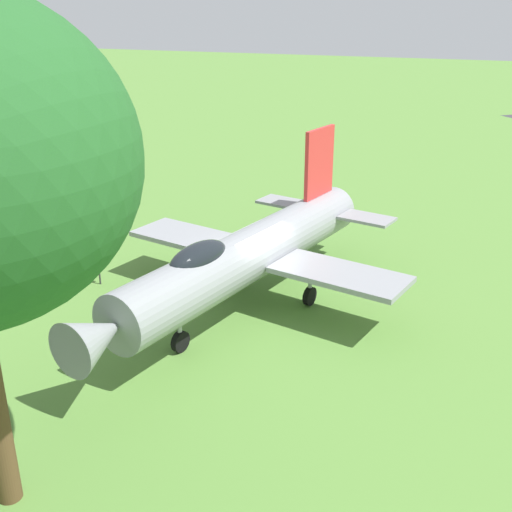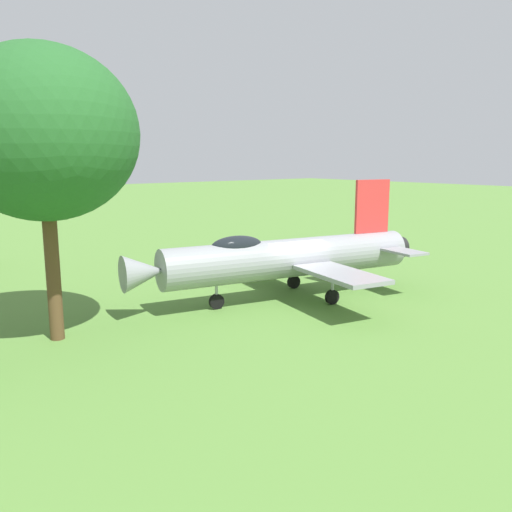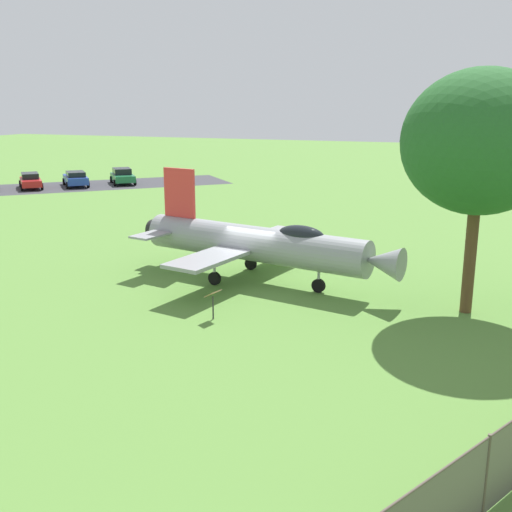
{
  "view_description": "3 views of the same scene",
  "coord_description": "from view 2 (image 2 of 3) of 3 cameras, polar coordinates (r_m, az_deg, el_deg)",
  "views": [
    {
      "loc": [
        -6.89,
        16.33,
        8.82
      ],
      "look_at": [
        -0.02,
        -0.45,
        1.53
      ],
      "focal_mm": 44.1,
      "sensor_mm": 36.0,
      "label": 1
    },
    {
      "loc": [
        -15.9,
        14.65,
        5.83
      ],
      "look_at": [
        0.49,
        1.43,
        1.94
      ],
      "focal_mm": 36.97,
      "sensor_mm": 36.0,
      "label": 2
    },
    {
      "loc": [
        25.31,
        9.63,
        8.06
      ],
      "look_at": [
        1.3,
        0.62,
        1.53
      ],
      "focal_mm": 42.89,
      "sensor_mm": 36.0,
      "label": 3
    }
  ],
  "objects": [
    {
      "name": "ground_plane",
      "position": [
        22.39,
        3.65,
        -4.64
      ],
      "size": [
        200.0,
        200.0,
        0.0
      ],
      "primitive_type": "plane",
      "color": "#568438"
    },
    {
      "name": "info_plaque",
      "position": [
        26.06,
        -4.92,
        -0.57
      ],
      "size": [
        0.68,
        0.54,
        1.14
      ],
      "color": "#333333",
      "rests_on": "ground_plane"
    },
    {
      "name": "display_jet",
      "position": [
        21.81,
        2.88,
        -0.19
      ],
      "size": [
        9.65,
        13.06,
        4.93
      ],
      "rotation": [
        0.0,
        0.0,
        1.37
      ],
      "color": "gray",
      "rests_on": "ground_plane"
    },
    {
      "name": "shade_tree",
      "position": [
        17.8,
        -22.04,
        12.1
      ],
      "size": [
        6.02,
        5.8,
        9.28
      ],
      "color": "brown",
      "rests_on": "ground_plane"
    }
  ]
}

